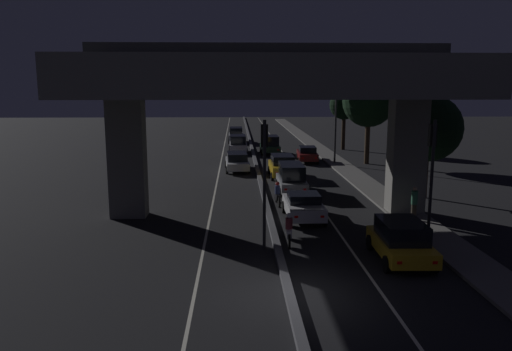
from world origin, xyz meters
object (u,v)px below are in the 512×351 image
at_px(traffic_light_right_of_median, 432,162).
at_px(car_white_lead_oncoming, 237,161).
at_px(pedestrian_on_sidewalk, 414,203).
at_px(car_white_third_oncoming, 236,134).
at_px(car_taxi_yellow_lead, 401,240).
at_px(car_dark_red_fifth, 307,154).
at_px(car_white_second_oncoming, 238,144).
at_px(car_dark_green_sixth, 270,144).
at_px(car_silver_third, 291,177).
at_px(motorcycle_black_filtering_mid, 278,195).
at_px(street_lamp, 332,112).
at_px(motorcycle_white_filtering_near, 289,231).
at_px(traffic_light_left_of_median, 264,162).
at_px(car_taxi_yellow_fourth, 282,166).
at_px(car_white_second, 303,206).

xyz_separation_m(traffic_light_right_of_median, car_white_lead_oncoming, (-8.35, 20.66, -3.01)).
xyz_separation_m(traffic_light_right_of_median, pedestrian_on_sidewalk, (0.80, 3.95, -2.78)).
bearing_deg(car_white_third_oncoming, car_taxi_yellow_lead, 8.45).
bearing_deg(car_dark_red_fifth, car_white_second_oncoming, 46.81).
bearing_deg(car_dark_green_sixth, car_silver_third, 179.54).
bearing_deg(motorcycle_black_filtering_mid, car_silver_third, -22.14).
relative_size(traffic_light_right_of_median, street_lamp, 0.71).
relative_size(car_white_lead_oncoming, pedestrian_on_sidewalk, 2.75).
bearing_deg(motorcycle_white_filtering_near, car_taxi_yellow_lead, -114.83).
distance_m(traffic_light_left_of_median, car_taxi_yellow_fourth, 17.82).
relative_size(car_dark_red_fifth, car_white_third_oncoming, 1.00).
height_order(car_white_third_oncoming, motorcycle_black_filtering_mid, car_white_third_oncoming).
relative_size(street_lamp, car_taxi_yellow_lead, 1.90).
xyz_separation_m(car_taxi_yellow_lead, motorcycle_black_filtering_mid, (-4.20, 9.92, -0.27)).
xyz_separation_m(traffic_light_left_of_median, motorcycle_black_filtering_mid, (1.26, 8.17, -3.22)).
height_order(car_taxi_yellow_lead, motorcycle_black_filtering_mid, car_taxi_yellow_lead).
bearing_deg(car_white_second, car_white_third_oncoming, 5.11).
xyz_separation_m(traffic_light_left_of_median, car_taxi_yellow_lead, (5.45, -1.75, -2.94)).
height_order(car_white_lead_oncoming, car_white_third_oncoming, car_white_third_oncoming).
bearing_deg(traffic_light_left_of_median, traffic_light_right_of_median, 0.00).
distance_m(car_taxi_yellow_lead, car_taxi_yellow_fourth, 19.41).
bearing_deg(car_white_third_oncoming, traffic_light_left_of_median, 1.44).
bearing_deg(car_white_lead_oncoming, car_white_third_oncoming, 177.70).
bearing_deg(car_white_third_oncoming, motorcycle_white_filtering_near, 3.06).
height_order(street_lamp, car_white_third_oncoming, street_lamp).
relative_size(traffic_light_right_of_median, car_taxi_yellow_fourth, 1.24).
height_order(car_silver_third, car_dark_green_sixth, car_dark_green_sixth).
distance_m(car_taxi_yellow_fourth, car_dark_red_fifth, 8.52).
bearing_deg(car_taxi_yellow_lead, traffic_light_right_of_median, -43.64).
height_order(traffic_light_right_of_median, car_silver_third, traffic_light_right_of_median).
xyz_separation_m(street_lamp, car_white_second_oncoming, (-8.36, 8.42, -3.71)).
distance_m(car_taxi_yellow_lead, car_white_lead_oncoming, 23.36).
xyz_separation_m(car_white_third_oncoming, motorcycle_black_filtering_mid, (2.49, -33.83, -0.42)).
height_order(car_silver_third, car_white_lead_oncoming, car_silver_third).
bearing_deg(traffic_light_left_of_median, car_white_second_oncoming, 91.80).
bearing_deg(traffic_light_right_of_median, car_silver_third, 111.83).
relative_size(car_silver_third, motorcycle_white_filtering_near, 2.34).
xyz_separation_m(car_white_second, motorcycle_black_filtering_mid, (-1.11, 3.35, -0.14)).
relative_size(car_taxi_yellow_fourth, motorcycle_white_filtering_near, 2.36).
distance_m(car_white_lead_oncoming, motorcycle_black_filtering_mid, 12.72).
distance_m(car_silver_third, car_taxi_yellow_fourth, 5.62).
relative_size(traffic_light_left_of_median, car_white_lead_oncoming, 1.16).
distance_m(car_dark_red_fifth, motorcycle_white_filtering_near, 25.09).
bearing_deg(motorcycle_black_filtering_mid, car_dark_green_sixth, -6.15).
bearing_deg(car_white_second, car_taxi_yellow_fourth, -0.54).
relative_size(car_taxi_yellow_lead, car_white_third_oncoming, 0.94).
relative_size(traffic_light_left_of_median, car_dark_red_fifth, 1.28).
relative_size(traffic_light_right_of_median, motorcycle_black_filtering_mid, 2.84).
bearing_deg(motorcycle_white_filtering_near, car_white_lead_oncoming, 10.76).
height_order(traffic_light_right_of_median, car_white_second, traffic_light_right_of_median).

